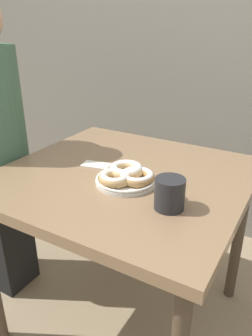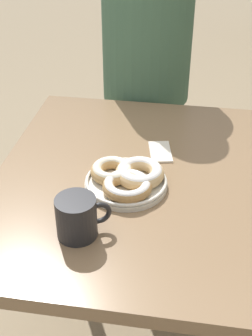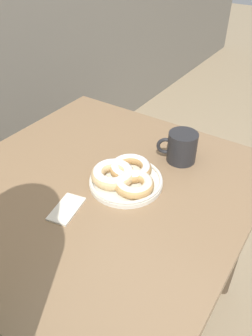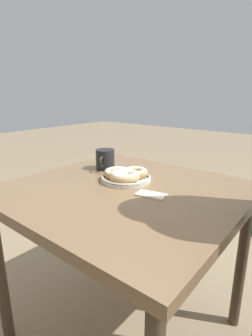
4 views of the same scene
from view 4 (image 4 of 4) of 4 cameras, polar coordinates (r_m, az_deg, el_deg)
The scene contains 5 objects.
ground_plane at distance 1.62m, azimuth 3.84°, elevation -28.39°, with size 14.00×14.00×0.00m, color #937F60.
dining_table at distance 1.13m, azimuth -0.25°, elevation -8.40°, with size 0.93×0.88×0.75m.
donut_plate at distance 1.17m, azimuth -0.09°, elevation -1.55°, with size 0.23×0.24×0.06m.
coffee_mug at distance 1.35m, azimuth -4.58°, elevation 1.92°, with size 0.10×0.13×0.10m.
napkin at distance 1.02m, azimuth 5.47°, elevation -5.80°, with size 0.12×0.08×0.01m.
Camera 4 is at (-0.65, 0.95, 1.13)m, focal length 28.00 mm.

